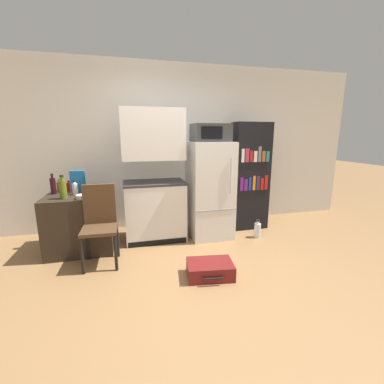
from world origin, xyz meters
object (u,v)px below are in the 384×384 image
(refrigerator, at_px, (210,190))
(bottle_amber_beer, at_px, (60,186))
(bowl, at_px, (83,196))
(microwave, at_px, (210,133))
(bottle_milk_white, at_px, (75,189))
(water_bottle_front, at_px, (257,230))
(kitchen_hutch, at_px, (154,181))
(bottle_wine_dark, at_px, (53,185))
(side_table, at_px, (81,222))
(chair, at_px, (100,218))
(suitcase_large_flat, at_px, (210,269))
(bookshelf, at_px, (250,177))
(bottle_ketchup_red, at_px, (70,186))
(cereal_box, at_px, (78,181))
(bottle_olive_oil, at_px, (63,189))

(refrigerator, xyz_separation_m, bottle_amber_beer, (-2.14, 0.23, 0.11))
(refrigerator, height_order, bowl, refrigerator)
(refrigerator, xyz_separation_m, microwave, (-0.00, -0.00, 0.85))
(refrigerator, distance_m, bottle_milk_white, 1.90)
(refrigerator, xyz_separation_m, water_bottle_front, (0.69, -0.30, -0.61))
(kitchen_hutch, xyz_separation_m, bottle_wine_dark, (-1.35, 0.02, -0.01))
(side_table, xyz_separation_m, bottle_wine_dark, (-0.32, 0.12, 0.50))
(chair, distance_m, suitcase_large_flat, 1.45)
(chair, bearing_deg, bottle_milk_white, 126.63)
(bookshelf, height_order, bottle_ketchup_red, bookshelf)
(side_table, xyz_separation_m, suitcase_large_flat, (1.49, -1.14, -0.30))
(kitchen_hutch, xyz_separation_m, bottle_milk_white, (-1.06, -0.10, -0.04))
(cereal_box, bearing_deg, bottle_olive_oil, -106.75)
(refrigerator, distance_m, chair, 1.65)
(bottle_amber_beer, distance_m, bottle_ketchup_red, 0.13)
(refrigerator, distance_m, cereal_box, 1.90)
(side_table, bearing_deg, bottle_olive_oil, -123.66)
(bottle_milk_white, height_order, chair, chair)
(side_table, relative_size, bottle_milk_white, 4.32)
(bottle_milk_white, xyz_separation_m, chair, (0.33, -0.47, -0.29))
(bottle_milk_white, xyz_separation_m, water_bottle_front, (2.58, -0.25, -0.73))
(kitchen_hutch, distance_m, bottle_olive_oil, 1.20)
(refrigerator, distance_m, microwave, 0.85)
(kitchen_hutch, bearing_deg, bookshelf, 4.14)
(side_table, distance_m, chair, 0.58)
(bottle_ketchup_red, distance_m, bowl, 0.58)
(microwave, xyz_separation_m, bookshelf, (0.75, 0.17, -0.70))
(bookshelf, xyz_separation_m, bottle_wine_dark, (-2.93, -0.10, 0.01))
(refrigerator, xyz_separation_m, bottle_milk_white, (-1.89, -0.05, 0.12))
(bottle_ketchup_red, relative_size, bowl, 0.86)
(side_table, relative_size, bowl, 4.80)
(kitchen_hutch, xyz_separation_m, bottle_olive_oil, (-1.16, -0.31, 0.00))
(bottle_milk_white, distance_m, chair, 0.64)
(bookshelf, xyz_separation_m, chair, (-2.31, -0.69, -0.31))
(chair, bearing_deg, bottle_wine_dark, 138.05)
(refrigerator, bearing_deg, bowl, -170.68)
(bookshelf, distance_m, bottle_ketchup_red, 2.77)
(chair, bearing_deg, suitcase_large_flat, -27.92)
(microwave, bearing_deg, bottle_olive_oil, -172.86)
(bottle_wine_dark, height_order, cereal_box, cereal_box)
(bottle_ketchup_red, bearing_deg, microwave, -6.64)
(bottle_milk_white, xyz_separation_m, bottle_olive_oil, (-0.10, -0.20, 0.04))
(kitchen_hutch, height_order, suitcase_large_flat, kitchen_hutch)
(bottle_ketchup_red, xyz_separation_m, chair, (0.46, -0.75, -0.27))
(bowl, bearing_deg, bookshelf, 10.33)
(bottle_amber_beer, relative_size, bottle_ketchup_red, 1.15)
(water_bottle_front, bearing_deg, side_table, 174.50)
(bottle_milk_white, distance_m, water_bottle_front, 2.69)
(bottle_milk_white, relative_size, bottle_ketchup_red, 1.29)
(microwave, relative_size, bottle_olive_oil, 1.77)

